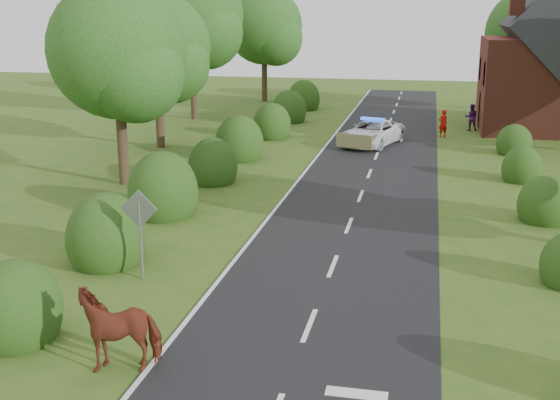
% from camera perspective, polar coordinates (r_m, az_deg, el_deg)
% --- Properties ---
extents(ground, '(120.00, 120.00, 0.00)m').
position_cam_1_polar(ground, '(16.70, 2.40, -10.20)').
color(ground, '#33571C').
extents(road, '(6.00, 70.00, 0.02)m').
position_cam_1_polar(road, '(30.82, 7.12, 1.71)').
color(road, black).
rests_on(road, ground).
extents(road_markings, '(4.96, 70.00, 0.01)m').
position_cam_1_polar(road_markings, '(28.99, 3.60, 0.97)').
color(road_markings, white).
rests_on(road_markings, road).
extents(hedgerow_left, '(2.75, 50.41, 3.00)m').
position_cam_1_polar(hedgerow_left, '(28.77, -6.48, 2.27)').
color(hedgerow_left, '#1E4110').
rests_on(hedgerow_left, ground).
extents(hedgerow_right, '(2.10, 45.78, 2.10)m').
position_cam_1_polar(hedgerow_right, '(27.23, 20.37, 0.22)').
color(hedgerow_right, '#1E4110').
rests_on(hedgerow_right, ground).
extents(tree_left_a, '(5.74, 5.60, 8.38)m').
position_cam_1_polar(tree_left_a, '(29.45, -12.76, 11.34)').
color(tree_left_a, '#332316').
rests_on(tree_left_a, ground).
extents(tree_left_b, '(5.74, 5.60, 8.07)m').
position_cam_1_polar(tree_left_b, '(37.40, -9.71, 11.80)').
color(tree_left_b, '#332316').
rests_on(tree_left_b, ground).
extents(tree_left_c, '(6.97, 6.80, 10.22)m').
position_cam_1_polar(tree_left_c, '(47.20, -6.92, 14.39)').
color(tree_left_c, '#332316').
rests_on(tree_left_c, ground).
extents(tree_left_d, '(6.15, 6.00, 8.89)m').
position_cam_1_polar(tree_left_d, '(56.19, -1.06, 13.71)').
color(tree_left_d, '#332316').
rests_on(tree_left_d, ground).
extents(tree_right_c, '(6.15, 6.00, 8.58)m').
position_cam_1_polar(tree_right_c, '(53.19, 19.86, 12.43)').
color(tree_right_c, '#332316').
rests_on(tree_right_c, ground).
extents(road_sign, '(1.06, 0.08, 2.53)m').
position_cam_1_polar(road_sign, '(19.26, -11.34, -1.70)').
color(road_sign, gray).
rests_on(road_sign, ground).
extents(house, '(8.00, 7.40, 9.17)m').
position_cam_1_polar(house, '(45.54, 21.21, 10.00)').
color(house, brown).
rests_on(house, ground).
extents(cow, '(2.26, 1.69, 1.43)m').
position_cam_1_polar(cow, '(15.14, -12.83, -10.40)').
color(cow, maroon).
rests_on(cow, ground).
extents(police_van, '(3.59, 5.30, 1.49)m').
position_cam_1_polar(police_van, '(38.50, 7.50, 5.43)').
color(police_van, white).
rests_on(police_van, ground).
extents(pedestrian_red, '(0.69, 0.64, 1.58)m').
position_cam_1_polar(pedestrian_red, '(41.73, 13.11, 6.08)').
color(pedestrian_red, '#B60B07').
rests_on(pedestrian_red, ground).
extents(pedestrian_purple, '(0.84, 0.68, 1.62)m').
position_cam_1_polar(pedestrian_purple, '(44.42, 15.28, 6.50)').
color(pedestrian_purple, '#3E1454').
rests_on(pedestrian_purple, ground).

